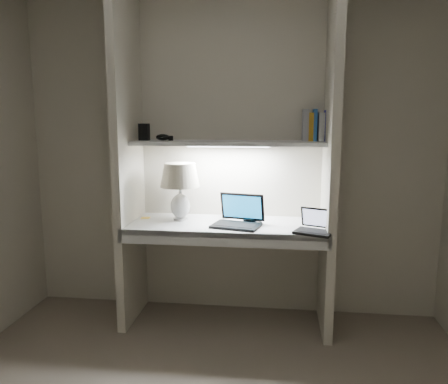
% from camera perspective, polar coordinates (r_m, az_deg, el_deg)
% --- Properties ---
extents(back_wall, '(3.20, 0.01, 2.50)m').
position_cam_1_polar(back_wall, '(3.40, 0.87, 4.89)').
color(back_wall, beige).
rests_on(back_wall, floor).
extents(alcove_panel_left, '(0.06, 0.55, 2.50)m').
position_cam_1_polar(alcove_panel_left, '(3.30, -12.42, 4.52)').
color(alcove_panel_left, beige).
rests_on(alcove_panel_left, floor).
extents(alcove_panel_right, '(0.06, 0.55, 2.50)m').
position_cam_1_polar(alcove_panel_right, '(3.13, 13.74, 4.22)').
color(alcove_panel_right, beige).
rests_on(alcove_panel_right, floor).
extents(desk, '(1.40, 0.55, 0.04)m').
position_cam_1_polar(desk, '(3.21, 0.31, -4.42)').
color(desk, white).
rests_on(desk, alcove_panel_left).
extents(desk_apron, '(1.46, 0.03, 0.10)m').
position_cam_1_polar(desk_apron, '(2.97, -0.28, -6.18)').
color(desk_apron, silver).
rests_on(desk_apron, desk).
extents(shelf, '(1.40, 0.36, 0.03)m').
position_cam_1_polar(shelf, '(3.22, 0.52, 6.41)').
color(shelf, silver).
rests_on(shelf, back_wall).
extents(strip_light, '(0.60, 0.04, 0.02)m').
position_cam_1_polar(strip_light, '(3.22, 0.52, 6.02)').
color(strip_light, white).
rests_on(strip_light, shelf).
extents(table_lamp, '(0.29, 0.29, 0.43)m').
position_cam_1_polar(table_lamp, '(3.27, -5.77, 1.32)').
color(table_lamp, white).
rests_on(table_lamp, desk).
extents(laptop_main, '(0.38, 0.35, 0.22)m').
position_cam_1_polar(laptop_main, '(3.14, 1.90, -3.45)').
color(laptop_main, black).
rests_on(laptop_main, desk).
extents(laptop_netbook, '(0.30, 0.29, 0.16)m').
position_cam_1_polar(laptop_netbook, '(3.01, 11.84, -4.49)').
color(laptop_netbook, black).
rests_on(laptop_netbook, desk).
extents(speaker, '(0.12, 0.10, 0.15)m').
position_cam_1_polar(speaker, '(3.37, 0.67, -2.11)').
color(speaker, silver).
rests_on(speaker, desk).
extents(mouse, '(0.10, 0.06, 0.04)m').
position_cam_1_polar(mouse, '(3.22, 3.38, -3.71)').
color(mouse, black).
rests_on(mouse, desk).
extents(cable_coil, '(0.12, 0.12, 0.01)m').
position_cam_1_polar(cable_coil, '(3.21, 4.19, -4.01)').
color(cable_coil, black).
rests_on(cable_coil, desk).
extents(sticky_note, '(0.08, 0.08, 0.00)m').
position_cam_1_polar(sticky_note, '(3.43, -10.21, -3.34)').
color(sticky_note, gold).
rests_on(sticky_note, desk).
extents(book_row, '(0.22, 0.15, 0.23)m').
position_cam_1_polar(book_row, '(3.30, 12.06, 8.43)').
color(book_row, silver).
rests_on(book_row, shelf).
extents(shelf_box, '(0.08, 0.06, 0.13)m').
position_cam_1_polar(shelf_box, '(3.36, -10.39, 7.72)').
color(shelf_box, black).
rests_on(shelf_box, shelf).
extents(shelf_gadget, '(0.14, 0.12, 0.05)m').
position_cam_1_polar(shelf_gadget, '(3.31, -8.01, 7.10)').
color(shelf_gadget, black).
rests_on(shelf_gadget, shelf).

